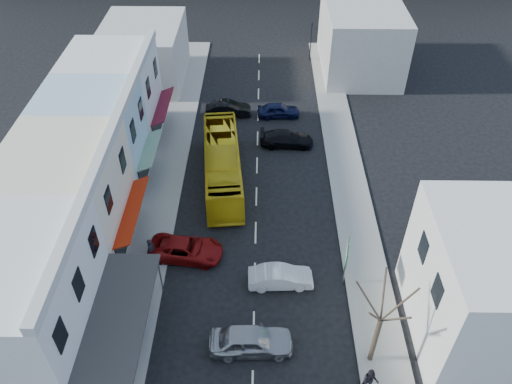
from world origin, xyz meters
name	(u,v)px	position (x,y,z in m)	size (l,w,h in m)	color
ground	(255,275)	(0.00, 0.00, 0.00)	(120.00, 120.00, 0.00)	black
sidewalk_left	(166,179)	(-7.50, 10.00, 0.07)	(3.00, 52.00, 0.15)	gray
sidewalk_right	(348,180)	(7.50, 10.00, 0.07)	(3.00, 52.00, 0.15)	gray
shopfront_row	(77,180)	(-12.49, 5.00, 4.00)	(8.25, 30.00, 8.00)	silver
right_building	(496,288)	(13.50, -4.00, 4.00)	(8.00, 9.00, 8.00)	silver
distant_block_left	(144,53)	(-12.00, 27.00, 3.00)	(8.00, 10.00, 6.00)	#B7B2A8
distant_block_right	(361,38)	(11.00, 30.00, 3.50)	(8.00, 12.00, 7.00)	#B7B2A8
bus	(223,165)	(-2.75, 10.05, 1.55)	(2.50, 11.60, 3.10)	gold
car_silver	(251,342)	(-0.11, -5.49, 0.70)	(1.80, 4.40, 1.40)	#9D9DA1
car_white	(281,277)	(1.70, -0.70, 0.70)	(1.80, 4.40, 1.40)	silver
car_red	(186,249)	(-4.77, 1.65, 0.70)	(1.90, 4.60, 1.40)	maroon
car_black_near	(287,139)	(2.61, 14.98, 0.70)	(1.84, 4.50, 1.40)	black
car_navy_mid	(279,110)	(1.97, 19.73, 0.70)	(1.80, 4.40, 1.40)	black
car_black_far	(228,109)	(-2.88, 19.89, 0.70)	(1.80, 4.40, 1.40)	black
pedestrian_left	(151,250)	(-7.04, 1.24, 1.00)	(0.60, 0.40, 1.70)	black
pedestrian_right	(370,382)	(6.30, -8.05, 1.00)	(0.70, 0.44, 1.70)	black
direction_sign	(345,264)	(5.80, -0.58, 1.88)	(0.51, 1.70, 3.76)	#145A28
street_tree	(381,321)	(6.73, -6.14, 3.89)	(2.62, 2.62, 7.77)	#33281E
traffic_signal	(311,41)	(5.80, 31.80, 2.22)	(0.55, 0.94, 4.45)	black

